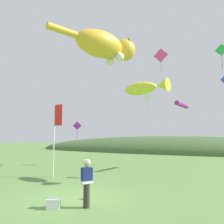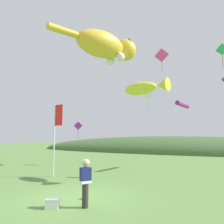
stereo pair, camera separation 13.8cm
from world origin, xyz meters
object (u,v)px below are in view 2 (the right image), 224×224
at_px(kite_diamond_pink, 162,55).
at_px(kite_diamond_white, 148,97).
at_px(picnic_cooler, 52,203).
at_px(kite_diamond_violet, 78,126).
at_px(festival_banner_pole, 56,129).
at_px(kite_spool, 86,197).
at_px(kite_fish_windsock, 145,88).
at_px(kite_giant_cat, 106,46).
at_px(festival_attendant, 85,182).
at_px(kite_tube_streamer, 183,105).
at_px(kite_diamond_green, 222,50).

xyz_separation_m(kite_diamond_pink, kite_diamond_white, (-1.05, -1.34, -4.19)).
height_order(picnic_cooler, kite_diamond_violet, kite_diamond_violet).
relative_size(festival_banner_pole, kite_diamond_pink, 2.08).
bearing_deg(kite_spool, kite_fish_windsock, 75.07).
relative_size(festival_banner_pole, kite_giant_cat, 0.60).
relative_size(festival_attendant, kite_tube_streamer, 0.65).
relative_size(picnic_cooler, kite_diamond_pink, 0.25).
xyz_separation_m(kite_tube_streamer, kite_diamond_white, (-3.04, 0.59, 0.99)).
relative_size(picnic_cooler, kite_diamond_violet, 0.33).
distance_m(picnic_cooler, kite_diamond_green, 14.13).
distance_m(kite_fish_windsock, kite_diamond_white, 6.14).
relative_size(kite_tube_streamer, kite_diamond_violet, 1.55).
relative_size(festival_attendant, kite_diamond_pink, 0.77).
bearing_deg(kite_diamond_white, festival_attendant, -87.11).
distance_m(picnic_cooler, kite_diamond_white, 13.78).
height_order(kite_diamond_pink, kite_diamond_green, kite_diamond_pink).
bearing_deg(kite_fish_windsock, kite_giant_cat, 140.67).
xyz_separation_m(kite_fish_windsock, kite_tube_streamer, (1.69, 5.37, -0.49)).
bearing_deg(kite_fish_windsock, festival_banner_pole, -165.86).
height_order(picnic_cooler, kite_fish_windsock, kite_fish_windsock).
bearing_deg(kite_spool, picnic_cooler, -109.19).
height_order(kite_giant_cat, kite_diamond_white, kite_giant_cat).
height_order(kite_giant_cat, kite_diamond_pink, kite_giant_cat).
relative_size(kite_giant_cat, kite_diamond_pink, 3.50).
bearing_deg(kite_diamond_violet, kite_diamond_white, 5.94).
distance_m(kite_spool, festival_banner_pole, 6.37).
bearing_deg(kite_giant_cat, kite_tube_streamer, 15.65).
relative_size(festival_attendant, kite_diamond_green, 1.01).
height_order(festival_banner_pole, kite_diamond_pink, kite_diamond_pink).
xyz_separation_m(kite_tube_streamer, kite_diamond_violet, (-10.02, -0.14, -1.58)).
distance_m(kite_diamond_white, kite_diamond_violet, 7.47).
height_order(kite_fish_windsock, kite_diamond_pink, kite_diamond_pink).
height_order(picnic_cooler, kite_tube_streamer, kite_tube_streamer).
xyz_separation_m(festival_attendant, kite_diamond_green, (5.40, 8.82, 7.57)).
bearing_deg(kite_giant_cat, kite_spool, -69.75).
bearing_deg(festival_attendant, picnic_cooler, -152.01).
distance_m(kite_spool, picnic_cooler, 1.62).
xyz_separation_m(festival_banner_pole, kite_diamond_white, (4.35, 7.40, 3.05)).
height_order(festival_banner_pole, kite_diamond_white, kite_diamond_white).
bearing_deg(kite_spool, kite_diamond_violet, 124.74).
relative_size(kite_fish_windsock, kite_diamond_pink, 1.37).
xyz_separation_m(kite_fish_windsock, kite_diamond_green, (4.64, 2.97, 2.82)).
height_order(kite_spool, kite_tube_streamer, kite_tube_streamer).
distance_m(kite_fish_windsock, kite_tube_streamer, 5.65).
bearing_deg(picnic_cooler, kite_diamond_white, 87.77).
relative_size(festival_attendant, kite_spool, 8.04).
distance_m(kite_tube_streamer, kite_diamond_green, 5.05).
distance_m(festival_attendant, kite_tube_streamer, 12.25).
relative_size(kite_diamond_white, kite_diamond_green, 1.01).
xyz_separation_m(festival_attendant, kite_diamond_pink, (0.45, 13.15, 9.43)).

